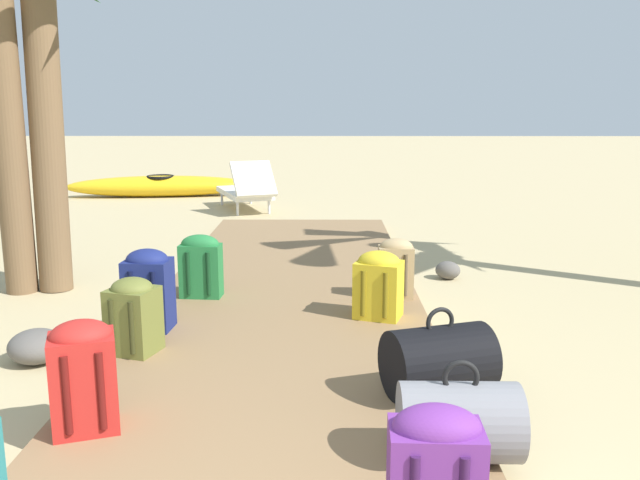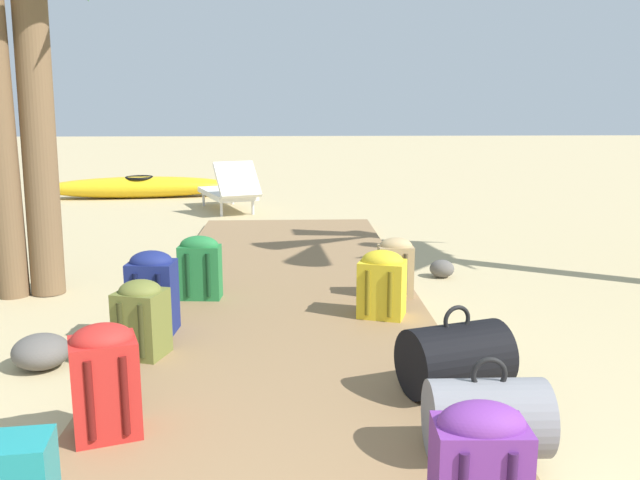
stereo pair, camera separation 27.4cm
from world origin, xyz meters
name	(u,v)px [view 2 (the right image)]	position (x,y,z in m)	size (l,w,h in m)	color
ground_plane	(287,362)	(0.00, 3.28, 0.00)	(60.00, 60.00, 0.00)	tan
boardwalk	(287,317)	(0.00, 4.09, 0.04)	(2.15, 8.19, 0.08)	olive
backpack_green	(200,266)	(-0.70, 4.48, 0.35)	(0.34, 0.22, 0.52)	#237538
duffel_bag_grey	(487,418)	(0.90, 1.93, 0.26)	(0.53, 0.36, 0.47)	slate
backpack_purple	(479,469)	(0.70, 1.34, 0.36)	(0.34, 0.25, 0.53)	#6B2D84
backpack_red	(105,377)	(-0.85, 2.20, 0.37)	(0.37, 0.33, 0.55)	red
duffel_bag_black	(455,358)	(0.92, 2.61, 0.27)	(0.64, 0.54, 0.49)	black
backpack_olive	(141,316)	(-0.90, 3.23, 0.34)	(0.35, 0.33, 0.49)	olive
backpack_yellow	(382,282)	(0.70, 3.95, 0.34)	(0.39, 0.35, 0.50)	gold
backpack_tan	(395,266)	(0.88, 4.47, 0.34)	(0.28, 0.21, 0.49)	tan
backpack_navy	(152,290)	(-0.92, 3.68, 0.38)	(0.33, 0.29, 0.57)	navy
lounge_chair	(229,190)	(-0.90, 9.45, 0.33)	(1.10, 1.66, 0.79)	white
kayak	(140,187)	(-2.61, 11.05, 0.19)	(3.35, 0.97, 0.38)	gold
rock_left_mid	(41,351)	(-1.54, 3.25, 0.11)	(0.35, 0.37, 0.22)	#5B5651
rock_right_mid	(442,269)	(1.47, 5.36, 0.09)	(0.23, 0.20, 0.17)	#5B5651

